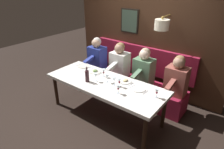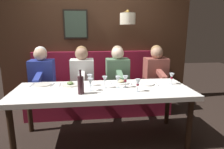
{
  "view_description": "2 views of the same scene",
  "coord_description": "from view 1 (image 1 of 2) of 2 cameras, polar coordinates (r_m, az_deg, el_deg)",
  "views": [
    {
      "loc": [
        -2.51,
        -2.1,
        2.49
      ],
      "look_at": [
        0.05,
        -0.13,
        0.92
      ],
      "focal_mm": 31.68,
      "sensor_mm": 36.0,
      "label": 1
    },
    {
      "loc": [
        -2.47,
        0.18,
        1.5
      ],
      "look_at": [
        0.05,
        -0.13,
        0.92
      ],
      "focal_mm": 31.15,
      "sensor_mm": 36.0,
      "label": 2
    }
  ],
  "objects": [
    {
      "name": "ground_plane",
      "position": [
        4.11,
        -1.89,
        -11.38
      ],
      "size": [
        12.0,
        12.0,
        0.0
      ],
      "primitive_type": "plane",
      "color": "black"
    },
    {
      "name": "dining_table",
      "position": [
        3.74,
        -2.04,
        -3.12
      ],
      "size": [
        0.9,
        2.34,
        0.74
      ],
      "color": "silver",
      "rests_on": "ground_plane"
    },
    {
      "name": "banquette_bench",
      "position": [
        4.59,
        5.12,
        -3.75
      ],
      "size": [
        0.52,
        2.54,
        0.45
      ],
      "primitive_type": "cube",
      "color": "maroon",
      "rests_on": "ground_plane"
    },
    {
      "name": "back_wall_panel",
      "position": [
        4.63,
        9.65,
        11.53
      ],
      "size": [
        0.59,
        3.74,
        2.9
      ],
      "color": "#422819",
      "rests_on": "ground_plane"
    },
    {
      "name": "diner_nearest",
      "position": [
        3.93,
        18.2,
        -0.69
      ],
      "size": [
        0.6,
        0.4,
        0.79
      ],
      "color": "#934C42",
      "rests_on": "banquette_bench"
    },
    {
      "name": "diner_near",
      "position": [
        4.18,
        9.16,
        1.93
      ],
      "size": [
        0.6,
        0.4,
        0.79
      ],
      "color": "#567A5B",
      "rests_on": "banquette_bench"
    },
    {
      "name": "diner_middle",
      "position": [
        4.48,
        2.18,
        3.93
      ],
      "size": [
        0.6,
        0.4,
        0.79
      ],
      "color": "white",
      "rests_on": "banquette_bench"
    },
    {
      "name": "diner_far",
      "position": [
        4.87,
        -4.37,
        5.73
      ],
      "size": [
        0.6,
        0.4,
        0.79
      ],
      "color": "#283893",
      "rests_on": "banquette_bench"
    },
    {
      "name": "place_setting_0",
      "position": [
        3.73,
        3.85,
        -1.86
      ],
      "size": [
        0.24,
        0.32,
        0.05
      ],
      "color": "silver",
      "rests_on": "dining_table"
    },
    {
      "name": "place_setting_1",
      "position": [
        3.5,
        7.7,
        -4.19
      ],
      "size": [
        0.24,
        0.32,
        0.01
      ],
      "color": "white",
      "rests_on": "dining_table"
    },
    {
      "name": "place_setting_2",
      "position": [
        4.41,
        -8.19,
        2.38
      ],
      "size": [
        0.24,
        0.32,
        0.01
      ],
      "color": "silver",
      "rests_on": "dining_table"
    },
    {
      "name": "place_setting_3",
      "position": [
        4.12,
        -4.87,
        0.89
      ],
      "size": [
        0.24,
        0.32,
        0.05
      ],
      "color": "silver",
      "rests_on": "dining_table"
    },
    {
      "name": "wine_glass_0",
      "position": [
        3.27,
        12.82,
        -4.73
      ],
      "size": [
        0.07,
        0.07,
        0.16
      ],
      "color": "silver",
      "rests_on": "dining_table"
    },
    {
      "name": "wine_glass_1",
      "position": [
        3.3,
        1.81,
        -3.71
      ],
      "size": [
        0.07,
        0.07,
        0.16
      ],
      "color": "silver",
      "rests_on": "dining_table"
    },
    {
      "name": "wine_glass_2",
      "position": [
        3.87,
        -2.42,
        0.92
      ],
      "size": [
        0.07,
        0.07,
        0.16
      ],
      "color": "silver",
      "rests_on": "dining_table"
    },
    {
      "name": "wine_glass_3",
      "position": [
        3.71,
        -4.69,
        -0.3
      ],
      "size": [
        0.07,
        0.07,
        0.16
      ],
      "color": "silver",
      "rests_on": "dining_table"
    },
    {
      "name": "wine_glass_4",
      "position": [
        3.51,
        2.12,
        -1.85
      ],
      "size": [
        0.07,
        0.07,
        0.16
      ],
      "color": "silver",
      "rests_on": "dining_table"
    },
    {
      "name": "wine_glass_5",
      "position": [
        3.66,
        -1.36,
        -0.56
      ],
      "size": [
        0.07,
        0.07,
        0.16
      ],
      "color": "silver",
      "rests_on": "dining_table"
    },
    {
      "name": "wine_glass_6",
      "position": [
        3.55,
        0.65,
        -1.42
      ],
      "size": [
        0.07,
        0.07,
        0.16
      ],
      "color": "silver",
      "rests_on": "dining_table"
    },
    {
      "name": "wine_bottle",
      "position": [
        3.71,
        -7.19,
        -0.43
      ],
      "size": [
        0.08,
        0.08,
        0.3
      ],
      "color": "#33191E",
      "rests_on": "dining_table"
    }
  ]
}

